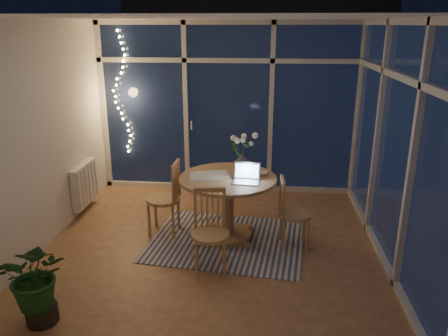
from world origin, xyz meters
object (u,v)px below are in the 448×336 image
at_px(laptop, 246,173).
at_px(flower_vase, 242,161).
at_px(potted_plant, 38,285).
at_px(dining_table, 228,208).
at_px(chair_left, 163,198).
at_px(chair_right, 295,213).
at_px(chair_front, 210,233).

distance_m(laptop, flower_vase, 0.48).
bearing_deg(potted_plant, dining_table, 49.62).
relative_size(dining_table, potted_plant, 1.54).
distance_m(chair_left, laptop, 1.14).
distance_m(chair_right, potted_plant, 2.83).
bearing_deg(laptop, chair_left, 172.85).
height_order(dining_table, flower_vase, flower_vase).
xyz_separation_m(laptop, potted_plant, (-1.74, -1.62, -0.53)).
bearing_deg(flower_vase, chair_front, -103.57).
bearing_deg(chair_right, flower_vase, 50.02).
xyz_separation_m(dining_table, chair_front, (-0.12, -0.81, 0.06)).
relative_size(chair_right, flower_vase, 4.17).
distance_m(dining_table, laptop, 0.58).
bearing_deg(flower_vase, potted_plant, -128.58).
relative_size(chair_front, potted_plant, 1.21).
bearing_deg(chair_right, dining_table, 74.48).
height_order(chair_left, chair_front, chair_left).
xyz_separation_m(dining_table, chair_left, (-0.81, 0.06, 0.08)).
height_order(dining_table, chair_right, chair_right).
bearing_deg(dining_table, flower_vase, 63.70).
relative_size(chair_left, potted_plant, 1.27).
relative_size(chair_right, chair_front, 0.95).
height_order(dining_table, laptop, laptop).
distance_m(chair_front, flower_vase, 1.23).
height_order(chair_left, potted_plant, chair_left).
distance_m(chair_left, flower_vase, 1.08).
bearing_deg(dining_table, chair_front, -98.24).
xyz_separation_m(dining_table, laptop, (0.22, -0.16, 0.51)).
xyz_separation_m(dining_table, chair_right, (0.80, -0.16, 0.04)).
distance_m(chair_left, chair_front, 1.11).
bearing_deg(laptop, flower_vase, 103.11).
xyz_separation_m(chair_right, chair_front, (-0.92, -0.64, 0.02)).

